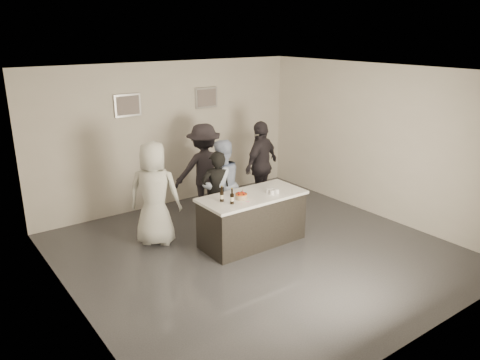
{
  "coord_description": "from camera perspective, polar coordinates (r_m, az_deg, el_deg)",
  "views": [
    {
      "loc": [
        -4.48,
        -5.64,
        3.61
      ],
      "look_at": [
        0.0,
        0.5,
        1.15
      ],
      "focal_mm": 35.0,
      "sensor_mm": 36.0,
      "label": 1
    }
  ],
  "objects": [
    {
      "name": "floor",
      "position": [
        8.05,
        2.12,
        -8.7
      ],
      "size": [
        6.0,
        6.0,
        0.0
      ],
      "primitive_type": "plane",
      "color": "#3D3D42",
      "rests_on": "ground"
    },
    {
      "name": "person_main_black",
      "position": [
        8.47,
        -2.82,
        -1.59
      ],
      "size": [
        0.66,
        0.54,
        1.56
      ],
      "primitive_type": "imported",
      "rotation": [
        0.0,
        0.0,
        2.8
      ],
      "color": "black",
      "rests_on": "ground"
    },
    {
      "name": "bar_counter",
      "position": [
        8.19,
        1.49,
        -4.77
      ],
      "size": [
        1.86,
        0.86,
        0.9
      ],
      "primitive_type": "cube",
      "color": "white",
      "rests_on": "ground"
    },
    {
      "name": "wall_front",
      "position": [
        5.61,
        21.67,
        -5.49
      ],
      "size": [
        6.0,
        0.04,
        3.0
      ],
      "primitive_type": "cube",
      "color": "silver",
      "rests_on": "ground"
    },
    {
      "name": "person_main_blue",
      "position": [
        8.66,
        -2.3,
        -0.62
      ],
      "size": [
        0.91,
        0.76,
        1.71
      ],
      "primitive_type": "imported",
      "rotation": [
        0.0,
        0.0,
        3.28
      ],
      "color": "#ADBDE2",
      "rests_on": "ground"
    },
    {
      "name": "beer_bottle_a",
      "position": [
        7.68,
        -2.23,
        -1.71
      ],
      "size": [
        0.07,
        0.07,
        0.26
      ],
      "primitive_type": "cylinder",
      "color": "black",
      "rests_on": "bar_counter"
    },
    {
      "name": "picture_right",
      "position": [
        10.25,
        -4.14,
        9.98
      ],
      "size": [
        0.54,
        0.04,
        0.44
      ],
      "primitive_type": "cube",
      "color": "#B2B2B7",
      "rests_on": "wall_back"
    },
    {
      "name": "person_guest_back",
      "position": [
        9.41,
        -4.39,
        1.31
      ],
      "size": [
        1.33,
        0.98,
        1.85
      ],
      "primitive_type": "imported",
      "rotation": [
        0.0,
        0.0,
        2.88
      ],
      "color": "#252127",
      "rests_on": "ground"
    },
    {
      "name": "wall_left",
      "position": [
        6.2,
        -20.12,
        -3.1
      ],
      "size": [
        0.04,
        6.0,
        3.0
      ],
      "primitive_type": "cube",
      "color": "silver",
      "rests_on": "ground"
    },
    {
      "name": "wall_right",
      "position": [
        9.6,
        16.5,
        4.49
      ],
      "size": [
        0.04,
        6.0,
        3.0
      ],
      "primitive_type": "cube",
      "color": "silver",
      "rests_on": "ground"
    },
    {
      "name": "picture_left",
      "position": [
        9.43,
        -13.55,
        8.84
      ],
      "size": [
        0.54,
        0.04,
        0.44
      ],
      "primitive_type": "cube",
      "color": "#B2B2B7",
      "rests_on": "wall_back"
    },
    {
      "name": "tumbler_cluster",
      "position": [
        8.11,
        3.98,
        -1.33
      ],
      "size": [
        0.19,
        0.19,
        0.08
      ],
      "primitive_type": "cube",
      "color": "#C67E12",
      "rests_on": "bar_counter"
    },
    {
      "name": "cake",
      "position": [
        7.81,
        0.15,
        -2.06
      ],
      "size": [
        0.2,
        0.2,
        0.08
      ],
      "primitive_type": "cylinder",
      "color": "#E15B17",
      "rests_on": "bar_counter"
    },
    {
      "name": "ceiling",
      "position": [
        7.23,
        2.4,
        13.08
      ],
      "size": [
        6.0,
        6.0,
        0.0
      ],
      "primitive_type": "plane",
      "rotation": [
        3.14,
        0.0,
        0.0
      ],
      "color": "white"
    },
    {
      "name": "person_guest_left",
      "position": [
        8.15,
        -10.4,
        -1.66
      ],
      "size": [
        1.06,
        1.02,
        1.83
      ],
      "primitive_type": "imported",
      "rotation": [
        0.0,
        0.0,
        2.44
      ],
      "color": "silver",
      "rests_on": "ground"
    },
    {
      "name": "person_guest_right",
      "position": [
        9.73,
        2.61,
        1.87
      ],
      "size": [
        1.17,
        0.79,
        1.84
      ],
      "primitive_type": "imported",
      "rotation": [
        0.0,
        0.0,
        3.48
      ],
      "color": "#2D2830",
      "rests_on": "ground"
    },
    {
      "name": "wall_back",
      "position": [
        9.96,
        -8.55,
        5.5
      ],
      "size": [
        6.0,
        0.04,
        3.0
      ],
      "primitive_type": "cube",
      "color": "silver",
      "rests_on": "ground"
    },
    {
      "name": "beer_bottle_b",
      "position": [
        7.57,
        -0.98,
        -1.99
      ],
      "size": [
        0.07,
        0.07,
        0.26
      ],
      "primitive_type": "cylinder",
      "color": "black",
      "rests_on": "bar_counter"
    },
    {
      "name": "candles",
      "position": [
        7.67,
        0.81,
        -2.73
      ],
      "size": [
        0.24,
        0.08,
        0.01
      ],
      "primitive_type": "cube",
      "color": "pink",
      "rests_on": "bar_counter"
    }
  ]
}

